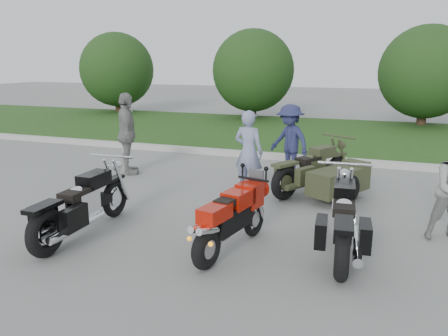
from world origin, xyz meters
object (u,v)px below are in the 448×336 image
(person_back, at_px, (127,134))
(cruiser_sidecar, at_px, (326,177))
(cruiser_right, at_px, (343,223))
(person_denim, at_px, (290,141))
(sportbike_red, at_px, (231,217))
(cruiser_left, at_px, (80,208))
(person_stripe, at_px, (249,152))

(person_back, bearing_deg, cruiser_sidecar, -127.35)
(cruiser_right, bearing_deg, cruiser_sidecar, 97.15)
(cruiser_right, xyz_separation_m, person_denim, (-1.56, 3.96, 0.37))
(sportbike_red, bearing_deg, cruiser_right, 28.69)
(cruiser_sidecar, bearing_deg, cruiser_left, -105.08)
(sportbike_red, relative_size, person_stripe, 1.09)
(cruiser_right, distance_m, person_back, 5.95)
(sportbike_red, distance_m, person_back, 5.00)
(sportbike_red, distance_m, person_stripe, 2.91)
(sportbike_red, bearing_deg, person_denim, 103.19)
(cruiser_left, height_order, cruiser_sidecar, cruiser_left)
(sportbike_red, bearing_deg, cruiser_sidecar, 85.00)
(sportbike_red, height_order, cruiser_right, cruiser_right)
(person_stripe, relative_size, person_back, 0.88)
(cruiser_left, height_order, person_stripe, person_stripe)
(sportbike_red, height_order, person_back, person_back)
(cruiser_right, relative_size, person_stripe, 1.42)
(cruiser_sidecar, distance_m, person_stripe, 1.60)
(person_stripe, height_order, person_denim, person_stripe)
(cruiser_left, height_order, cruiser_right, cruiser_right)
(sportbike_red, relative_size, person_denim, 1.10)
(cruiser_left, distance_m, cruiser_right, 3.86)
(cruiser_left, xyz_separation_m, cruiser_right, (3.80, 0.69, 0.01))
(cruiser_left, bearing_deg, cruiser_sidecar, 44.52)
(person_stripe, height_order, person_back, person_back)
(person_denim, bearing_deg, person_stripe, -77.04)
(cruiser_sidecar, xyz_separation_m, person_stripe, (-1.53, -0.19, 0.42))
(cruiser_left, bearing_deg, person_denim, 63.60)
(person_stripe, bearing_deg, cruiser_left, 71.30)
(cruiser_left, distance_m, person_back, 3.86)
(cruiser_sidecar, height_order, person_denim, person_denim)
(sportbike_red, distance_m, person_denim, 4.41)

